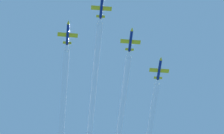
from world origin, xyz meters
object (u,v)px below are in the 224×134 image
(jet_right_wingman, at_px, (68,33))
(jet_lead, at_px, (102,6))
(jet_outer_left, at_px, (159,69))
(jet_left_wingman, at_px, (131,40))

(jet_right_wingman, bearing_deg, jet_lead, 134.15)
(jet_right_wingman, relative_size, jet_outer_left, 1.00)
(jet_lead, xyz_separation_m, jet_left_wingman, (-11.83, -12.71, -1.45))
(jet_left_wingman, xyz_separation_m, jet_outer_left, (-12.10, -11.51, -1.10))
(jet_lead, distance_m, jet_outer_left, 34.14)
(jet_lead, relative_size, jet_outer_left, 1.00)
(jet_lead, xyz_separation_m, jet_right_wingman, (11.48, -11.82, -1.33))
(jet_lead, relative_size, jet_right_wingman, 1.00)
(jet_lead, height_order, jet_right_wingman, jet_lead)
(jet_left_wingman, height_order, jet_right_wingman, jet_right_wingman)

